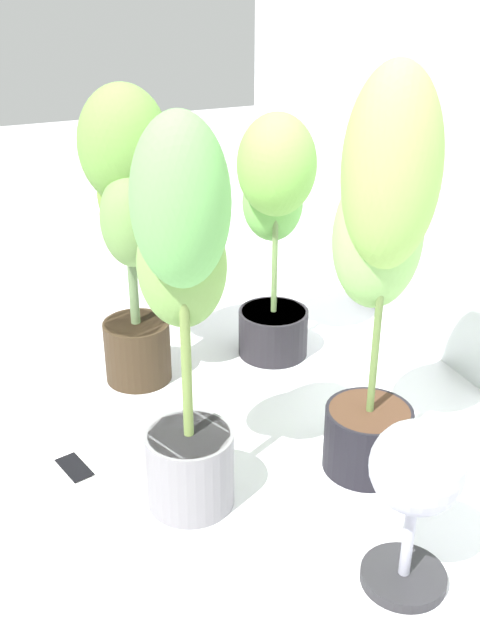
{
  "coord_description": "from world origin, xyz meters",
  "views": [
    {
      "loc": [
        1.67,
        -0.55,
        1.22
      ],
      "look_at": [
        -0.01,
        0.13,
        0.31
      ],
      "focal_mm": 43.14,
      "sensor_mm": 36.0,
      "label": 1
    }
  ],
  "objects_px": {
    "potted_plant_front_left": "(129,208)",
    "potted_plant_front_right": "(184,294)",
    "floor_fan": "(416,481)",
    "cell_phone": "(74,468)",
    "potted_plant_back_right": "(382,246)",
    "potted_plant_back_left": "(275,216)"
  },
  "relations": [
    {
      "from": "potted_plant_front_right",
      "to": "floor_fan",
      "type": "height_order",
      "value": "potted_plant_front_right"
    },
    {
      "from": "potted_plant_back_left",
      "to": "potted_plant_back_right",
      "type": "bearing_deg",
      "value": -2.19
    },
    {
      "from": "cell_phone",
      "to": "potted_plant_back_right",
      "type": "bearing_deg",
      "value": -34.2
    },
    {
      "from": "cell_phone",
      "to": "floor_fan",
      "type": "height_order",
      "value": "floor_fan"
    },
    {
      "from": "potted_plant_front_right",
      "to": "cell_phone",
      "type": "relative_size",
      "value": 5.9
    },
    {
      "from": "potted_plant_back_left",
      "to": "cell_phone",
      "type": "xyz_separation_m",
      "value": [
        0.39,
        -0.72,
        -0.46
      ]
    },
    {
      "from": "potted_plant_back_left",
      "to": "potted_plant_front_right",
      "type": "distance_m",
      "value": 0.77
    },
    {
      "from": "cell_phone",
      "to": "floor_fan",
      "type": "bearing_deg",
      "value": -63.42
    },
    {
      "from": "potted_plant_back_right",
      "to": "potted_plant_front_left",
      "type": "height_order",
      "value": "potted_plant_back_right"
    },
    {
      "from": "potted_plant_front_left",
      "to": "cell_phone",
      "type": "bearing_deg",
      "value": -36.31
    },
    {
      "from": "potted_plant_front_right",
      "to": "cell_phone",
      "type": "height_order",
      "value": "potted_plant_front_right"
    },
    {
      "from": "potted_plant_front_left",
      "to": "potted_plant_front_right",
      "type": "distance_m",
      "value": 0.58
    },
    {
      "from": "potted_plant_front_left",
      "to": "floor_fan",
      "type": "bearing_deg",
      "value": 15.9
    },
    {
      "from": "floor_fan",
      "to": "potted_plant_back_left",
      "type": "bearing_deg",
      "value": -43.74
    },
    {
      "from": "potted_plant_back_left",
      "to": "floor_fan",
      "type": "height_order",
      "value": "potted_plant_back_left"
    },
    {
      "from": "potted_plant_back_left",
      "to": "cell_phone",
      "type": "distance_m",
      "value": 0.94
    },
    {
      "from": "potted_plant_front_left",
      "to": "potted_plant_back_left",
      "type": "distance_m",
      "value": 0.45
    },
    {
      "from": "potted_plant_back_left",
      "to": "floor_fan",
      "type": "xyz_separation_m",
      "value": [
        1.02,
        -0.16,
        -0.2
      ]
    },
    {
      "from": "potted_plant_back_right",
      "to": "potted_plant_front_left",
      "type": "bearing_deg",
      "value": -145.73
    },
    {
      "from": "potted_plant_back_right",
      "to": "cell_phone",
      "type": "relative_size",
      "value": 6.37
    },
    {
      "from": "potted_plant_back_right",
      "to": "floor_fan",
      "type": "distance_m",
      "value": 0.53
    },
    {
      "from": "potted_plant_front_left",
      "to": "cell_phone",
      "type": "relative_size",
      "value": 5.59
    }
  ]
}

